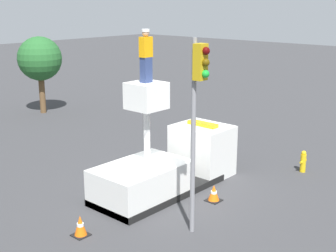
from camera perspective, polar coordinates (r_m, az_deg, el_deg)
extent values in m
plane|color=#38383A|center=(17.21, -1.11, -8.08)|extent=(120.00, 120.00, 0.00)
cube|color=black|center=(17.16, -1.11, -7.71)|extent=(5.08, 2.18, 0.24)
cube|color=silver|center=(16.37, -3.26, -6.91)|extent=(3.30, 2.12, 1.29)
cube|color=silver|center=(18.68, 4.19, -2.94)|extent=(1.78, 2.12, 2.01)
cube|color=black|center=(19.26, 5.85, -1.18)|extent=(0.03, 1.81, 0.80)
cube|color=orange|center=(18.38, 4.25, 0.24)|extent=(0.36, 1.27, 0.14)
cylinder|color=silver|center=(16.03, -2.58, -1.09)|extent=(0.22, 0.22, 2.04)
cube|color=white|center=(15.71, -2.64, 3.71)|extent=(1.12, 1.12, 0.90)
cube|color=navy|center=(15.56, -2.68, 6.85)|extent=(0.34, 0.26, 0.84)
cube|color=#F29E0C|center=(15.47, -2.72, 9.60)|extent=(0.40, 0.26, 0.66)
sphere|color=tan|center=(15.44, -2.74, 11.25)|extent=(0.23, 0.23, 0.23)
cylinder|color=white|center=(15.43, -2.74, 11.57)|extent=(0.26, 0.26, 0.09)
cylinder|color=gray|center=(13.45, 3.08, -1.66)|extent=(0.14, 0.14, 5.79)
cube|color=#B79314|center=(12.85, 3.96, 7.80)|extent=(0.34, 0.28, 1.00)
sphere|color=#490707|center=(12.71, 4.65, 9.11)|extent=(0.22, 0.22, 0.22)
sphere|color=#503C07|center=(12.74, 4.62, 7.72)|extent=(0.22, 0.22, 0.22)
sphere|color=green|center=(12.79, 4.59, 6.35)|extent=(0.22, 0.22, 0.22)
cylinder|color=gold|center=(19.83, 16.14, -4.37)|extent=(0.23, 0.23, 0.75)
sphere|color=gold|center=(19.69, 16.23, -3.18)|extent=(0.20, 0.20, 0.20)
cylinder|color=gold|center=(19.65, 15.93, -4.29)|extent=(0.12, 0.09, 0.09)
cylinder|color=gold|center=(19.95, 16.37, -4.03)|extent=(0.12, 0.09, 0.09)
cube|color=black|center=(14.51, -10.58, -12.92)|extent=(0.47, 0.47, 0.03)
cone|color=orange|center=(14.37, -10.64, -11.84)|extent=(0.39, 0.39, 0.64)
cylinder|color=white|center=(14.35, -10.65, -11.73)|extent=(0.20, 0.20, 0.09)
cube|color=black|center=(16.60, 5.58, -9.00)|extent=(0.49, 0.49, 0.03)
cone|color=orange|center=(16.49, 5.61, -8.13)|extent=(0.41, 0.41, 0.58)
cylinder|color=white|center=(16.48, 5.61, -8.04)|extent=(0.21, 0.21, 0.08)
cylinder|color=brown|center=(29.96, -15.09, 3.85)|extent=(0.36, 0.36, 2.44)
sphere|color=#235B28|center=(29.64, -15.37, 7.94)|extent=(2.67, 2.67, 2.67)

